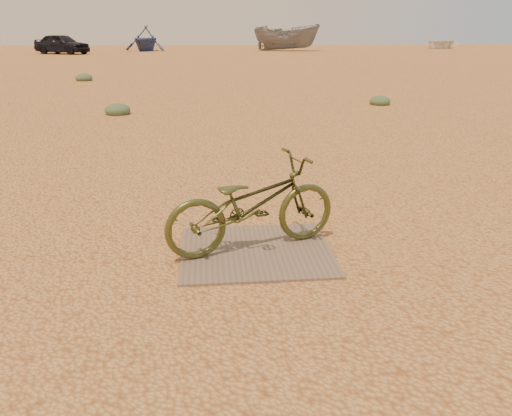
{
  "coord_description": "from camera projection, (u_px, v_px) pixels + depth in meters",
  "views": [
    {
      "loc": [
        0.1,
        -4.66,
        1.9
      ],
      "look_at": [
        0.5,
        -0.59,
        0.42
      ],
      "focal_mm": 35.0,
      "sensor_mm": 36.0,
      "label": 1
    }
  ],
  "objects": [
    {
      "name": "kale_c",
      "position": [
        84.0,
        81.0,
        19.24
      ],
      "size": [
        0.64,
        0.64,
        0.35
      ],
      "primitive_type": "ellipsoid",
      "color": "#556D47",
      "rests_on": "ground"
    },
    {
      "name": "kale_a",
      "position": [
        118.0,
        114.0,
        11.71
      ],
      "size": [
        0.59,
        0.59,
        0.33
      ],
      "primitive_type": "ellipsoid",
      "color": "#556D47",
      "rests_on": "ground"
    },
    {
      "name": "kale_b",
      "position": [
        380.0,
        105.0,
        13.2
      ],
      "size": [
        0.54,
        0.54,
        0.3
      ],
      "primitive_type": "ellipsoid",
      "color": "#556D47",
      "rests_on": "ground"
    },
    {
      "name": "car",
      "position": [
        62.0,
        44.0,
        39.18
      ],
      "size": [
        4.8,
        3.7,
        1.53
      ],
      "primitive_type": "imported",
      "rotation": [
        0.0,
        0.0,
        1.08
      ],
      "color": "black",
      "rests_on": "ground"
    },
    {
      "name": "boat_mid_right",
      "position": [
        286.0,
        38.0,
        44.58
      ],
      "size": [
        6.3,
        3.92,
        2.28
      ],
      "primitive_type": "imported",
      "rotation": [
        0.0,
        0.0,
        1.26
      ],
      "color": "slate",
      "rests_on": "ground"
    },
    {
      "name": "ground",
      "position": [
        201.0,
        229.0,
        5.0
      ],
      "size": [
        120.0,
        120.0,
        0.0
      ],
      "primitive_type": "plane",
      "color": "#DDA759",
      "rests_on": "ground"
    },
    {
      "name": "plywood_board",
      "position": [
        256.0,
        251.0,
        4.48
      ],
      "size": [
        1.34,
        1.18,
        0.02
      ],
      "primitive_type": "cube",
      "color": "#745D4C",
      "rests_on": "ground"
    },
    {
      "name": "boat_far_right",
      "position": [
        440.0,
        42.0,
        50.87
      ],
      "size": [
        6.18,
        6.73,
        1.14
      ],
      "primitive_type": "imported",
      "rotation": [
        0.0,
        0.0,
        -0.54
      ],
      "color": "white",
      "rests_on": "ground"
    },
    {
      "name": "boat_far_left",
      "position": [
        145.0,
        38.0,
        44.32
      ],
      "size": [
        4.5,
        4.89,
        2.17
      ],
      "primitive_type": "imported",
      "rotation": [
        0.0,
        0.0,
        -0.26
      ],
      "color": "#38467B",
      "rests_on": "ground"
    },
    {
      "name": "bicycle",
      "position": [
        252.0,
        204.0,
        4.38
      ],
      "size": [
        1.69,
        1.02,
        0.84
      ],
      "primitive_type": "imported",
      "rotation": [
        0.0,
        0.0,
        1.89
      ],
      "color": "#454920",
      "rests_on": "plywood_board"
    }
  ]
}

